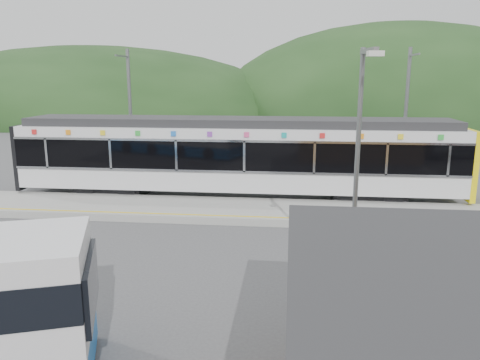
# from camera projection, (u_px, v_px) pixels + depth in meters

# --- Properties ---
(ground) EXTENTS (120.00, 120.00, 0.00)m
(ground) POSITION_uv_depth(u_px,v_px,m) (248.00, 242.00, 16.23)
(ground) COLOR #4C4C4F
(ground) RESTS_ON ground
(hills) EXTENTS (146.00, 149.00, 26.00)m
(hills) POSITION_uv_depth(u_px,v_px,m) (398.00, 206.00, 20.70)
(hills) COLOR #1E3D19
(hills) RESTS_ON ground
(platform) EXTENTS (26.00, 3.20, 0.30)m
(platform) POSITION_uv_depth(u_px,v_px,m) (255.00, 211.00, 19.40)
(platform) COLOR #9E9E99
(platform) RESTS_ON ground
(yellow_line) EXTENTS (26.00, 0.10, 0.01)m
(yellow_line) POSITION_uv_depth(u_px,v_px,m) (253.00, 217.00, 18.10)
(yellow_line) COLOR yellow
(yellow_line) RESTS_ON platform
(train) EXTENTS (20.44, 3.01, 3.74)m
(train) POSITION_uv_depth(u_px,v_px,m) (237.00, 155.00, 21.72)
(train) COLOR black
(train) RESTS_ON ground
(catenary_mast_west) EXTENTS (0.18, 1.80, 7.00)m
(catenary_mast_west) POSITION_uv_depth(u_px,v_px,m) (130.00, 115.00, 24.49)
(catenary_mast_west) COLOR slate
(catenary_mast_west) RESTS_ON ground
(catenary_mast_east) EXTENTS (0.18, 1.80, 7.00)m
(catenary_mast_east) POSITION_uv_depth(u_px,v_px,m) (406.00, 117.00, 23.01)
(catenary_mast_east) COLOR slate
(catenary_mast_east) RESTS_ON ground
(lamp_post) EXTENTS (0.37, 1.12, 6.28)m
(lamp_post) POSITION_uv_depth(u_px,v_px,m) (358.00, 154.00, 11.46)
(lamp_post) COLOR slate
(lamp_post) RESTS_ON ground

